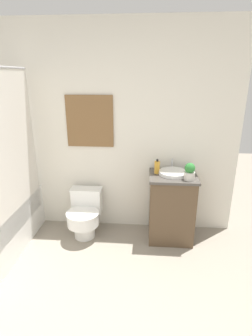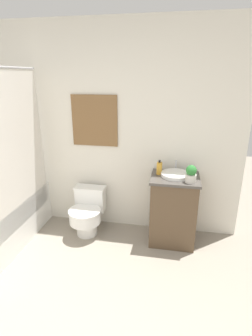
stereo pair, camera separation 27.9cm
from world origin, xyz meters
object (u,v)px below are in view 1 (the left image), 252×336
Objects in this scene: sink at (173,173)px; toilet at (85,214)px; soap_bottle at (157,167)px; potted_plant at (190,172)px.

toilet is at bearing -177.48° from sink.
soap_bottle is at bearing 4.83° from toilet.
sink reaches higher than toilet.
potted_plant is (0.16, -0.15, 0.07)m from sink.
toilet is 1.19m from sink.
soap_bottle is (-0.19, 0.03, 0.05)m from sink.
toilet is 1.37m from potted_plant.
sink is 2.17× the size of soap_bottle.
potted_plant reaches higher than sink.
soap_bottle is at bearing 153.03° from potted_plant.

